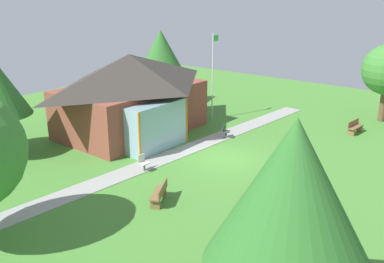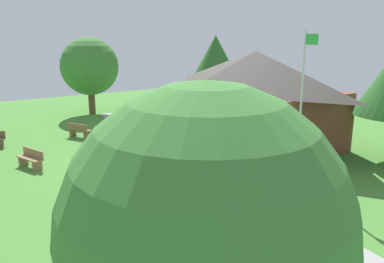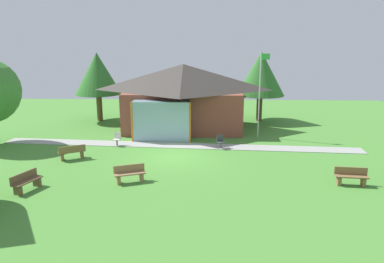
{
  "view_description": "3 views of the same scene",
  "coord_description": "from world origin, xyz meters",
  "px_view_note": "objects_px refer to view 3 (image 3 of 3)",
  "views": [
    {
      "loc": [
        -17.64,
        -11.77,
        8.6
      ],
      "look_at": [
        0.36,
        2.52,
        0.9
      ],
      "focal_mm": 39.13,
      "sensor_mm": 36.0,
      "label": 1
    },
    {
      "loc": [
        15.93,
        -7.11,
        5.82
      ],
      "look_at": [
        0.86,
        2.7,
        1.31
      ],
      "focal_mm": 36.39,
      "sensor_mm": 36.0,
      "label": 2
    },
    {
      "loc": [
        1.67,
        -20.78,
        6.63
      ],
      "look_at": [
        0.93,
        2.08,
        1.03
      ],
      "focal_mm": 34.45,
      "sensor_mm": 36.0,
      "label": 3
    }
  ],
  "objects_px": {
    "bench_front_left": "(27,182)",
    "tree_behind_pavilion_left": "(97,74)",
    "bench_front_center": "(130,174)",
    "bench_lawn_far_right": "(351,177)",
    "bench_mid_left": "(72,153)",
    "tree_behind_pavilion_right": "(261,74)",
    "pavilion": "(183,96)",
    "patio_chair_lawn_spare": "(221,142)",
    "flagpole": "(260,91)",
    "patio_chair_west": "(117,140)"
  },
  "relations": [
    {
      "from": "bench_mid_left",
      "to": "patio_chair_lawn_spare",
      "type": "xyz_separation_m",
      "value": [
        8.67,
        2.49,
        0.01
      ]
    },
    {
      "from": "bench_front_left",
      "to": "tree_behind_pavilion_left",
      "type": "bearing_deg",
      "value": -155.52
    },
    {
      "from": "bench_lawn_far_right",
      "to": "patio_chair_lawn_spare",
      "type": "distance_m",
      "value": 8.39
    },
    {
      "from": "patio_chair_lawn_spare",
      "to": "tree_behind_pavilion_left",
      "type": "bearing_deg",
      "value": -62.08
    },
    {
      "from": "bench_front_center",
      "to": "patio_chair_lawn_spare",
      "type": "relative_size",
      "value": 1.81
    },
    {
      "from": "bench_front_left",
      "to": "tree_behind_pavilion_right",
      "type": "height_order",
      "value": "tree_behind_pavilion_right"
    },
    {
      "from": "bench_lawn_far_right",
      "to": "tree_behind_pavilion_right",
      "type": "xyz_separation_m",
      "value": [
        -2.24,
        14.56,
        3.6
      ]
    },
    {
      "from": "bench_lawn_far_right",
      "to": "patio_chair_lawn_spare",
      "type": "bearing_deg",
      "value": -39.18
    },
    {
      "from": "tree_behind_pavilion_right",
      "to": "bench_lawn_far_right",
      "type": "bearing_deg",
      "value": -81.24
    },
    {
      "from": "bench_front_left",
      "to": "patio_chair_west",
      "type": "bearing_deg",
      "value": -176.68
    },
    {
      "from": "pavilion",
      "to": "bench_front_left",
      "type": "relative_size",
      "value": 6.22
    },
    {
      "from": "bench_lawn_far_right",
      "to": "tree_behind_pavilion_left",
      "type": "relative_size",
      "value": 0.27
    },
    {
      "from": "bench_mid_left",
      "to": "patio_chair_lawn_spare",
      "type": "bearing_deg",
      "value": -12.59
    },
    {
      "from": "tree_behind_pavilion_left",
      "to": "pavilion",
      "type": "bearing_deg",
      "value": -21.88
    },
    {
      "from": "pavilion",
      "to": "bench_front_left",
      "type": "bearing_deg",
      "value": -117.5
    },
    {
      "from": "pavilion",
      "to": "flagpole",
      "type": "xyz_separation_m",
      "value": [
        5.52,
        -2.27,
        0.69
      ]
    },
    {
      "from": "bench_front_center",
      "to": "bench_mid_left",
      "type": "xyz_separation_m",
      "value": [
        -4.03,
        3.43,
        0.0
      ]
    },
    {
      "from": "flagpole",
      "to": "patio_chair_west",
      "type": "distance_m",
      "value": 10.29
    },
    {
      "from": "tree_behind_pavilion_left",
      "to": "patio_chair_lawn_spare",
      "type": "bearing_deg",
      "value": -39.43
    },
    {
      "from": "bench_front_center",
      "to": "bench_lawn_far_right",
      "type": "relative_size",
      "value": 1.01
    },
    {
      "from": "bench_lawn_far_right",
      "to": "patio_chair_west",
      "type": "distance_m",
      "value": 14.15
    },
    {
      "from": "pavilion",
      "to": "bench_mid_left",
      "type": "distance_m",
      "value": 10.05
    },
    {
      "from": "bench_mid_left",
      "to": "flagpole",
      "type": "bearing_deg",
      "value": -2.97
    },
    {
      "from": "bench_mid_left",
      "to": "tree_behind_pavilion_right",
      "type": "relative_size",
      "value": 0.26
    },
    {
      "from": "flagpole",
      "to": "tree_behind_pavilion_left",
      "type": "height_order",
      "value": "flagpole"
    },
    {
      "from": "bench_front_left",
      "to": "tree_behind_pavilion_right",
      "type": "bearing_deg",
      "value": 162.03
    },
    {
      "from": "patio_chair_lawn_spare",
      "to": "tree_behind_pavilion_right",
      "type": "relative_size",
      "value": 0.15
    },
    {
      "from": "bench_mid_left",
      "to": "tree_behind_pavilion_left",
      "type": "bearing_deg",
      "value": 68.5
    },
    {
      "from": "bench_front_left",
      "to": "patio_chair_west",
      "type": "relative_size",
      "value": 1.81
    },
    {
      "from": "flagpole",
      "to": "patio_chair_west",
      "type": "xyz_separation_m",
      "value": [
        -9.53,
        -2.6,
        -2.87
      ]
    },
    {
      "from": "tree_behind_pavilion_left",
      "to": "tree_behind_pavilion_right",
      "type": "xyz_separation_m",
      "value": [
        13.67,
        0.38,
        0.0
      ]
    },
    {
      "from": "pavilion",
      "to": "flagpole",
      "type": "relative_size",
      "value": 1.62
    },
    {
      "from": "flagpole",
      "to": "patio_chair_west",
      "type": "relative_size",
      "value": 6.96
    },
    {
      "from": "bench_mid_left",
      "to": "bench_lawn_far_right",
      "type": "height_order",
      "value": "same"
    },
    {
      "from": "tree_behind_pavilion_right",
      "to": "tree_behind_pavilion_left",
      "type": "bearing_deg",
      "value": -178.4
    },
    {
      "from": "pavilion",
      "to": "tree_behind_pavilion_right",
      "type": "distance_m",
      "value": 7.32
    },
    {
      "from": "bench_front_left",
      "to": "pavilion",
      "type": "bearing_deg",
      "value": 173.78
    },
    {
      "from": "flagpole",
      "to": "bench_mid_left",
      "type": "height_order",
      "value": "flagpole"
    },
    {
      "from": "flagpole",
      "to": "tree_behind_pavilion_left",
      "type": "bearing_deg",
      "value": 157.92
    },
    {
      "from": "pavilion",
      "to": "bench_mid_left",
      "type": "height_order",
      "value": "pavilion"
    },
    {
      "from": "patio_chair_west",
      "to": "bench_lawn_far_right",
      "type": "bearing_deg",
      "value": 156.24
    },
    {
      "from": "flagpole",
      "to": "tree_behind_pavilion_right",
      "type": "height_order",
      "value": "flagpole"
    },
    {
      "from": "patio_chair_lawn_spare",
      "to": "tree_behind_pavilion_right",
      "type": "height_order",
      "value": "tree_behind_pavilion_right"
    },
    {
      "from": "flagpole",
      "to": "patio_chair_lawn_spare",
      "type": "xyz_separation_m",
      "value": [
        -2.82,
        -3.03,
        -2.87
      ]
    },
    {
      "from": "patio_chair_lawn_spare",
      "to": "tree_behind_pavilion_left",
      "type": "height_order",
      "value": "tree_behind_pavilion_left"
    },
    {
      "from": "bench_mid_left",
      "to": "tree_behind_pavilion_right",
      "type": "distance_m",
      "value": 16.98
    },
    {
      "from": "flagpole",
      "to": "bench_lawn_far_right",
      "type": "xyz_separation_m",
      "value": [
        3.09,
        -8.98,
        -2.89
      ]
    },
    {
      "from": "flagpole",
      "to": "patio_chair_lawn_spare",
      "type": "height_order",
      "value": "flagpole"
    },
    {
      "from": "bench_lawn_far_right",
      "to": "tree_behind_pavilion_right",
      "type": "distance_m",
      "value": 15.17
    },
    {
      "from": "bench_front_center",
      "to": "bench_lawn_far_right",
      "type": "distance_m",
      "value": 10.55
    }
  ]
}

